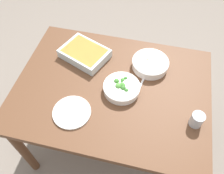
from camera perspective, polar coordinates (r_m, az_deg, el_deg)
The scene contains 8 objects.
ground_plane at distance 2.10m, azimuth -0.00°, elevation -12.01°, with size 6.00×6.00×0.00m, color slate.
dining_table at distance 1.53m, azimuth -0.00°, elevation -1.99°, with size 1.20×0.90×0.74m.
stew_bowl at distance 1.55m, azimuth 9.25°, elevation 5.63°, with size 0.24×0.24×0.06m.
broccoli_bowl at distance 1.41m, azimuth 2.33°, elevation -0.16°, with size 0.23×0.23×0.07m.
baking_dish at distance 1.61m, azimuth -6.65°, elevation 8.18°, with size 0.36×0.32×0.06m.
drink_cup at distance 1.37m, azimuth 19.84°, elevation -7.54°, with size 0.07×0.07×0.08m.
side_plate at distance 1.37m, azimuth -9.72°, elevation -6.05°, with size 0.22×0.22×0.01m, color silver.
spoon_by_stew at distance 1.52m, azimuth 8.04°, elevation 2.73°, with size 0.05×0.18×0.01m.
Camera 1 is at (-0.20, 0.83, 1.91)m, focal length 37.69 mm.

